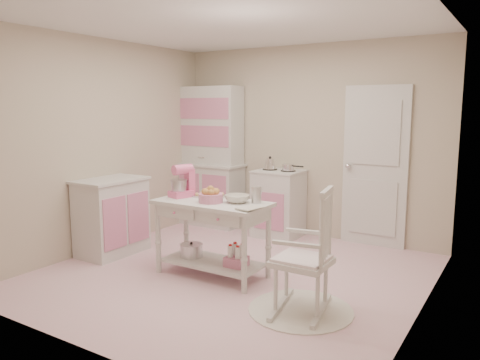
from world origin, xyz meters
name	(u,v)px	position (x,y,z in m)	size (l,w,h in m)	color
room_shell	(232,119)	(0.00, 0.00, 1.65)	(3.84, 3.84, 2.62)	pink
door	(375,167)	(0.95, 1.87, 1.02)	(0.82, 0.05, 2.04)	silver
hutch	(209,156)	(-1.48, 1.66, 1.04)	(1.06, 0.50, 2.08)	silver
stove	(279,203)	(-0.28, 1.61, 0.46)	(0.62, 0.57, 0.92)	silver
base_cabinet	(112,216)	(-1.63, -0.16, 0.46)	(0.54, 0.84, 0.92)	silver
lace_rug	(301,310)	(1.01, -0.45, 0.01)	(0.92, 0.92, 0.01)	white
rocking_chair	(302,250)	(1.01, -0.45, 0.55)	(0.48, 0.72, 1.10)	silver
work_table	(212,239)	(-0.16, -0.14, 0.40)	(1.20, 0.60, 0.80)	silver
stand_mixer	(181,182)	(-0.58, -0.12, 0.97)	(0.20, 0.28, 0.34)	pink
cookie_tray	(210,196)	(-0.31, 0.04, 0.81)	(0.34, 0.24, 0.02)	silver
bread_basket	(211,198)	(-0.14, -0.19, 0.85)	(0.25, 0.25, 0.09)	pink
mixing_bowl	(237,199)	(0.10, -0.06, 0.84)	(0.25, 0.25, 0.08)	beige
metal_pitcher	(256,195)	(0.28, 0.02, 0.89)	(0.10, 0.10, 0.17)	silver
recipe_book	(243,207)	(0.29, -0.26, 0.81)	(0.17, 0.23, 0.02)	beige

